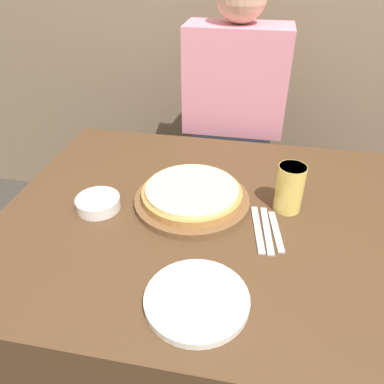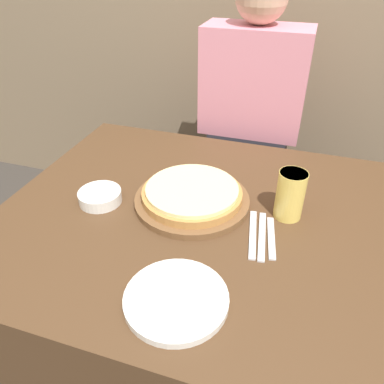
{
  "view_description": "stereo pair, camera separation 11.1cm",
  "coord_description": "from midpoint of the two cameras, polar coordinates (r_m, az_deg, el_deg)",
  "views": [
    {
      "loc": [
        0.12,
        -0.86,
        1.38
      ],
      "look_at": [
        -0.06,
        0.04,
        0.75
      ],
      "focal_mm": 35.0,
      "sensor_mm": 36.0,
      "label": 1
    },
    {
      "loc": [
        0.23,
        -0.83,
        1.38
      ],
      "look_at": [
        -0.06,
        0.04,
        0.75
      ],
      "focal_mm": 35.0,
      "sensor_mm": 36.0,
      "label": 2
    }
  ],
  "objects": [
    {
      "name": "ground_plane",
      "position": [
        1.63,
        -0.34,
        -23.65
      ],
      "size": [
        12.0,
        12.0,
        0.0
      ],
      "primitive_type": "plane",
      "color": "#38332D"
    },
    {
      "name": "dining_table",
      "position": [
        1.34,
        -0.4,
        -15.55
      ],
      "size": [
        1.21,
        0.98,
        0.71
      ],
      "color": "#4C331E",
      "rests_on": "ground_plane"
    },
    {
      "name": "pizza_on_board",
      "position": [
        1.12,
        -2.84,
        -0.71
      ],
      "size": [
        0.35,
        0.35,
        0.06
      ],
      "color": "brown",
      "rests_on": "dining_table"
    },
    {
      "name": "beer_glass",
      "position": [
        1.09,
        11.9,
        0.74
      ],
      "size": [
        0.08,
        0.08,
        0.14
      ],
      "color": "#E5C65B",
      "rests_on": "dining_table"
    },
    {
      "name": "dinner_plate",
      "position": [
        0.85,
        -3.15,
        -16.24
      ],
      "size": [
        0.23,
        0.23,
        0.02
      ],
      "color": "silver",
      "rests_on": "dining_table"
    },
    {
      "name": "side_bowl",
      "position": [
        1.15,
        -16.83,
        -1.72
      ],
      "size": [
        0.13,
        0.13,
        0.04
      ],
      "color": "silver",
      "rests_on": "dining_table"
    },
    {
      "name": "fork",
      "position": [
        1.04,
        6.98,
        -5.72
      ],
      "size": [
        0.05,
        0.2,
        0.0
      ],
      "color": "silver",
      "rests_on": "dining_table"
    },
    {
      "name": "dinner_knife",
      "position": [
        1.04,
        8.36,
        -5.87
      ],
      "size": [
        0.04,
        0.2,
        0.0
      ],
      "color": "silver",
      "rests_on": "dining_table"
    },
    {
      "name": "spoon",
      "position": [
        1.04,
        9.73,
        -6.01
      ],
      "size": [
        0.05,
        0.17,
        0.0
      ],
      "color": "silver",
      "rests_on": "dining_table"
    },
    {
      "name": "diner_person",
      "position": [
        1.69,
        4.22,
        8.02
      ],
      "size": [
        0.41,
        0.2,
        1.3
      ],
      "color": "#33333D",
      "rests_on": "ground_plane"
    }
  ]
}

